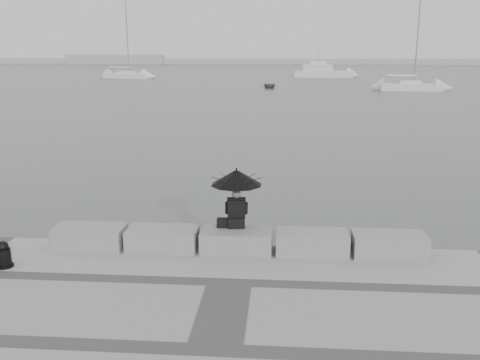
# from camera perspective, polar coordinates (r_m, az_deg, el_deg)

# --- Properties ---
(ground) EXTENTS (360.00, 360.00, 0.00)m
(ground) POSITION_cam_1_polar(r_m,az_deg,el_deg) (12.87, -0.21, -8.94)
(ground) COLOR #444749
(ground) RESTS_ON ground
(stone_block_far_left) EXTENTS (1.60, 0.80, 0.50)m
(stone_block_far_left) POSITION_cam_1_polar(r_m,az_deg,el_deg) (12.90, -15.70, -5.86)
(stone_block_far_left) COLOR slate
(stone_block_far_left) RESTS_ON promenade
(stone_block_left) EXTENTS (1.60, 0.80, 0.50)m
(stone_block_left) POSITION_cam_1_polar(r_m,az_deg,el_deg) (12.43, -8.27, -6.23)
(stone_block_left) COLOR slate
(stone_block_left) RESTS_ON promenade
(stone_block_centre) EXTENTS (1.60, 0.80, 0.50)m
(stone_block_centre) POSITION_cam_1_polar(r_m,az_deg,el_deg) (12.18, -0.38, -6.51)
(stone_block_centre) COLOR slate
(stone_block_centre) RESTS_ON promenade
(stone_block_right) EXTENTS (1.60, 0.80, 0.50)m
(stone_block_right) POSITION_cam_1_polar(r_m,az_deg,el_deg) (12.16, 7.68, -6.66)
(stone_block_right) COLOR slate
(stone_block_right) RESTS_ON promenade
(stone_block_far_right) EXTENTS (1.60, 0.80, 0.50)m
(stone_block_far_right) POSITION_cam_1_polar(r_m,az_deg,el_deg) (12.38, 15.61, -6.69)
(stone_block_far_right) COLOR slate
(stone_block_far_right) RESTS_ON promenade
(seated_person) EXTENTS (1.17, 1.17, 1.39)m
(seated_person) POSITION_cam_1_polar(r_m,az_deg,el_deg) (12.03, -0.39, -0.48)
(seated_person) COLOR black
(seated_person) RESTS_ON stone_block_centre
(bag) EXTENTS (0.32, 0.18, 0.21)m
(bag) POSITION_cam_1_polar(r_m,az_deg,el_deg) (12.28, -1.71, -4.59)
(bag) COLOR black
(bag) RESTS_ON stone_block_centre
(mooring_bollard) EXTENTS (0.37, 0.37, 0.58)m
(mooring_bollard) POSITION_cam_1_polar(r_m,az_deg,el_deg) (12.38, -23.89, -7.46)
(mooring_bollard) COLOR black
(mooring_bollard) RESTS_ON promenade
(distant_landmass) EXTENTS (180.00, 8.00, 2.80)m
(distant_landmass) POSITION_cam_1_polar(r_m,az_deg,el_deg) (166.63, 1.31, 12.56)
(distant_landmass) COLOR #A0A3A6
(distant_landmass) RESTS_ON ground
(sailboat_left) EXTENTS (8.18, 4.45, 12.90)m
(sailboat_left) POSITION_cam_1_polar(r_m,az_deg,el_deg) (92.04, -12.01, 10.89)
(sailboat_left) COLOR white
(sailboat_left) RESTS_ON ground
(sailboat_right) EXTENTS (7.01, 3.00, 12.90)m
(sailboat_right) POSITION_cam_1_polar(r_m,az_deg,el_deg) (67.30, 17.68, 9.52)
(sailboat_right) COLOR white
(sailboat_right) RESTS_ON ground
(motor_cruiser) EXTENTS (10.09, 4.32, 4.50)m
(motor_cruiser) POSITION_cam_1_polar(r_m,az_deg,el_deg) (93.98, 8.95, 11.30)
(motor_cruiser) COLOR white
(motor_cruiser) RESTS_ON ground
(dinghy) EXTENTS (3.59, 1.85, 0.58)m
(dinghy) POSITION_cam_1_polar(r_m,az_deg,el_deg) (69.05, 3.15, 10.04)
(dinghy) COLOR slate
(dinghy) RESTS_ON ground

